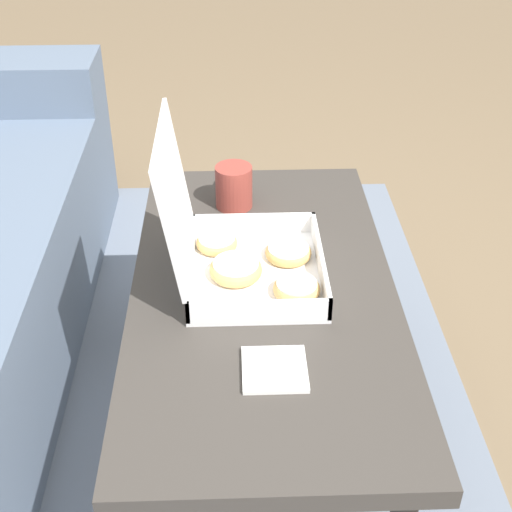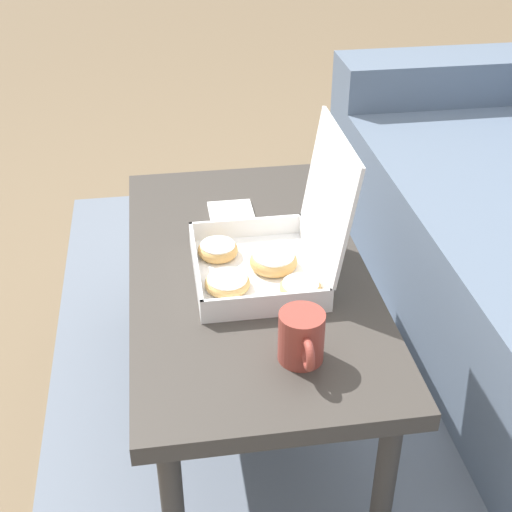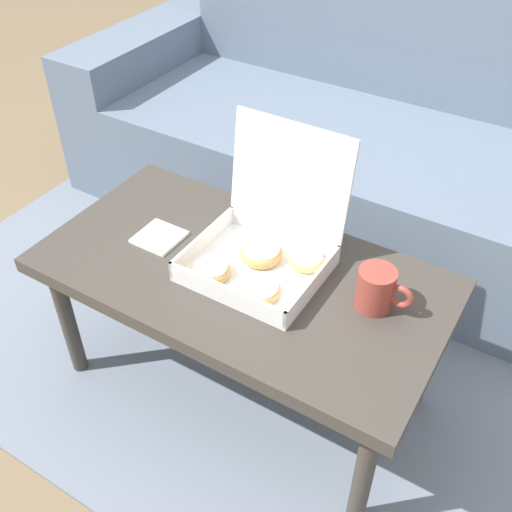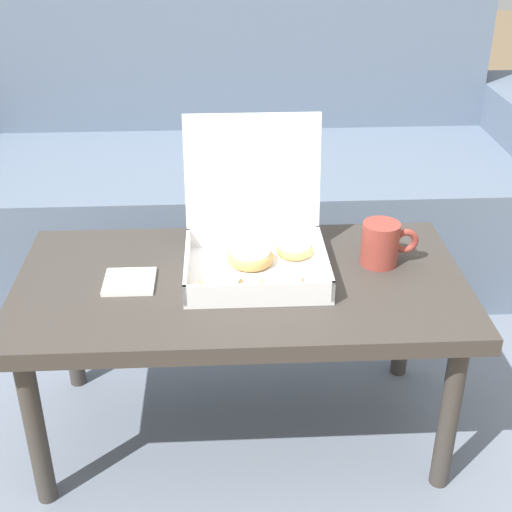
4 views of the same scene
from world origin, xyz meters
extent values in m
plane|color=#756047|center=(0.00, 0.00, 0.00)|extent=(12.00, 12.00, 0.00)
cube|color=slate|center=(0.00, 0.30, 0.01)|extent=(2.49, 1.93, 0.01)
cube|color=slate|center=(-1.06, 0.78, 0.29)|extent=(0.24, 0.87, 0.58)
cube|color=#3D3833|center=(0.00, -0.14, 0.43)|extent=(1.03, 0.54, 0.04)
cylinder|color=#3D3833|center=(-0.45, -0.35, 0.21)|extent=(0.04, 0.04, 0.41)
cylinder|color=#3D3833|center=(0.45, -0.35, 0.21)|extent=(0.04, 0.04, 0.41)
cylinder|color=#3D3833|center=(-0.45, 0.07, 0.21)|extent=(0.04, 0.04, 0.41)
cylinder|color=#3D3833|center=(0.45, 0.07, 0.21)|extent=(0.04, 0.04, 0.41)
cube|color=white|center=(0.04, -0.12, 0.46)|extent=(0.32, 0.28, 0.01)
cube|color=white|center=(0.04, -0.26, 0.49)|extent=(0.32, 0.01, 0.05)
cube|color=white|center=(0.04, 0.01, 0.49)|extent=(0.32, 0.01, 0.05)
cube|color=white|center=(-0.12, -0.12, 0.49)|extent=(0.01, 0.28, 0.05)
cube|color=white|center=(0.19, -0.12, 0.49)|extent=(0.01, 0.28, 0.05)
cube|color=white|center=(0.04, 0.04, 0.65)|extent=(0.32, 0.05, 0.27)
torus|color=tan|center=(0.02, -0.08, 0.48)|extent=(0.11, 0.11, 0.03)
cylinder|color=white|center=(0.02, -0.08, 0.49)|extent=(0.09, 0.09, 0.02)
torus|color=tan|center=(0.09, -0.19, 0.47)|extent=(0.10, 0.10, 0.03)
cylinder|color=white|center=(0.09, -0.19, 0.48)|extent=(0.09, 0.09, 0.01)
torus|color=tan|center=(-0.04, -0.20, 0.48)|extent=(0.09, 0.09, 0.03)
cylinder|color=white|center=(-0.04, -0.20, 0.49)|extent=(0.08, 0.08, 0.01)
torus|color=tan|center=(0.13, -0.04, 0.48)|extent=(0.09, 0.09, 0.03)
cylinder|color=white|center=(0.13, -0.04, 0.48)|extent=(0.08, 0.08, 0.01)
cylinder|color=#993D33|center=(0.33, -0.08, 0.51)|extent=(0.09, 0.09, 0.10)
torus|color=#993D33|center=(0.39, -0.08, 0.51)|extent=(0.06, 0.02, 0.06)
cube|color=white|center=(-0.25, -0.14, 0.46)|extent=(0.11, 0.11, 0.01)
camera|label=1|loc=(-1.17, -0.08, 1.32)|focal=50.00mm
camera|label=2|loc=(1.35, -0.32, 1.36)|focal=50.00mm
camera|label=3|loc=(0.61, -1.06, 1.44)|focal=42.00mm
camera|label=4|loc=(-0.04, -1.54, 1.27)|focal=50.00mm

